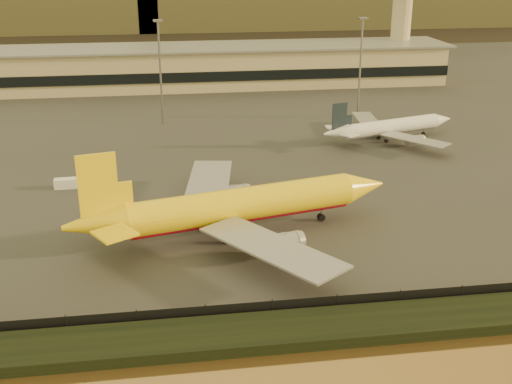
% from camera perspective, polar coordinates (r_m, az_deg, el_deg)
% --- Properties ---
extents(ground, '(900.00, 900.00, 0.00)m').
position_cam_1_polar(ground, '(89.72, -1.24, -6.87)').
color(ground, black).
rests_on(ground, ground).
extents(embankment, '(320.00, 7.00, 1.40)m').
position_cam_1_polar(embankment, '(74.86, 0.42, -12.43)').
color(embankment, black).
rests_on(embankment, ground).
extents(tarmac, '(320.00, 220.00, 0.20)m').
position_cam_1_polar(tarmac, '(178.95, -5.08, 7.40)').
color(tarmac, '#2D2D2D').
rests_on(tarmac, ground).
extents(perimeter_fence, '(300.00, 0.05, 2.20)m').
position_cam_1_polar(perimeter_fence, '(77.88, -0.03, -10.46)').
color(perimeter_fence, black).
rests_on(perimeter_fence, tarmac).
extents(terminal_building, '(202.00, 25.00, 12.60)m').
position_cam_1_polar(terminal_building, '(207.43, -9.75, 10.80)').
color(terminal_building, tan).
rests_on(terminal_building, tarmac).
extents(control_tower, '(11.20, 11.20, 35.50)m').
position_cam_1_polar(control_tower, '(225.24, 12.85, 15.34)').
color(control_tower, tan).
rests_on(control_tower, tarmac).
extents(apron_light_masts, '(152.20, 12.20, 25.40)m').
position_cam_1_polar(apron_light_masts, '(157.88, 0.75, 11.44)').
color(apron_light_masts, slate).
rests_on(apron_light_masts, tarmac).
extents(dhl_cargo_jet, '(51.35, 49.36, 15.47)m').
position_cam_1_polar(dhl_cargo_jet, '(97.77, -1.72, -1.32)').
color(dhl_cargo_jet, yellow).
rests_on(dhl_cargo_jet, tarmac).
extents(white_narrowbody_jet, '(34.24, 32.64, 10.01)m').
position_cam_1_polar(white_narrowbody_jet, '(150.66, 11.82, 5.65)').
color(white_narrowbody_jet, white).
rests_on(white_narrowbody_jet, tarmac).
extents(gse_vehicle_yellow, '(4.16, 2.24, 1.79)m').
position_cam_1_polar(gse_vehicle_yellow, '(114.42, 6.83, -0.07)').
color(gse_vehicle_yellow, yellow).
rests_on(gse_vehicle_yellow, tarmac).
extents(gse_vehicle_white, '(4.07, 1.95, 1.80)m').
position_cam_1_polar(gse_vehicle_white, '(123.21, -16.58, 0.74)').
color(gse_vehicle_white, white).
rests_on(gse_vehicle_white, tarmac).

